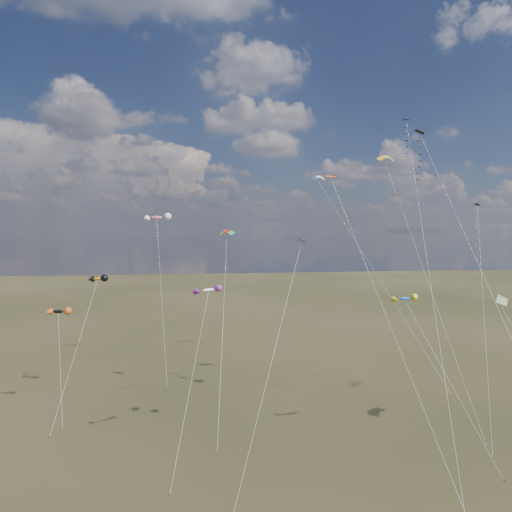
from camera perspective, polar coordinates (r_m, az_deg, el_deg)
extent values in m
cube|color=black|center=(56.51, 19.76, 14.39)|extent=(1.20, 1.26, 0.49)
cylinder|color=silver|center=(44.43, 27.36, -4.10)|extent=(0.09, 26.45, 33.07)
cube|color=#0B1155|center=(57.17, 18.27, 15.89)|extent=(1.17, 1.16, 0.26)
cylinder|color=silver|center=(43.86, 20.96, -3.02)|extent=(6.63, 23.90, 34.63)
cube|color=black|center=(46.21, 5.75, 1.92)|extent=(0.98, 1.03, 0.39)
cylinder|color=silver|center=(41.62, 2.03, -12.78)|extent=(8.05, 10.94, 20.90)
cube|color=#0D1644|center=(65.93, 25.94, 5.81)|extent=(0.75, 0.78, 0.27)
cylinder|color=silver|center=(57.82, 26.60, -6.36)|extent=(8.27, 15.65, 25.30)
cube|color=#332316|center=(53.02, 27.48, -21.49)|extent=(0.10, 0.10, 0.12)
cube|color=#D85D12|center=(44.98, 9.33, 9.80)|extent=(0.95, 0.92, 0.28)
cylinder|color=silver|center=(40.31, 16.67, -8.88)|extent=(6.63, 13.78, 27.12)
cylinder|color=silver|center=(56.95, 20.90, -3.12)|extent=(3.76, 16.96, 31.71)
cube|color=#332316|center=(54.99, 26.96, -20.56)|extent=(0.10, 0.10, 0.12)
cylinder|color=silver|center=(70.94, 14.97, -2.13)|extent=(12.94, 19.61, 30.95)
cube|color=#332316|center=(68.51, 23.31, -15.67)|extent=(0.10, 0.10, 0.12)
cylinder|color=silver|center=(53.47, -4.18, -8.66)|extent=(2.39, 16.75, 21.86)
cube|color=#332316|center=(49.04, -4.88, -23.26)|extent=(0.10, 0.10, 0.12)
ellipsoid|color=black|center=(61.61, -23.49, -6.38)|extent=(2.87, 1.51, 1.06)
cylinder|color=silver|center=(59.22, -23.27, -12.68)|extent=(2.17, 7.23, 11.95)
cube|color=#332316|center=(57.58, -23.03, -19.36)|extent=(0.10, 0.10, 0.12)
ellipsoid|color=orange|center=(64.82, -19.21, -2.70)|extent=(2.53, 1.80, 1.14)
cylinder|color=silver|center=(59.84, -21.56, -10.74)|extent=(2.58, 13.60, 15.46)
cube|color=#332316|center=(56.32, -24.43, -19.91)|extent=(0.10, 0.10, 0.12)
ellipsoid|color=white|center=(45.68, -5.96, -4.24)|extent=(2.72, 2.06, 0.77)
cylinder|color=silver|center=(43.49, -8.15, -15.47)|extent=(3.64, 8.12, 16.02)
cube|color=#332316|center=(43.14, -10.75, -27.26)|extent=(0.10, 0.10, 0.12)
ellipsoid|color=red|center=(78.76, -12.31, 4.70)|extent=(4.32, 2.18, 1.46)
cylinder|color=silver|center=(71.90, -11.74, -4.76)|extent=(2.25, 14.91, 24.10)
cube|color=#332316|center=(67.36, -11.05, -15.79)|extent=(0.10, 0.10, 0.12)
ellipsoid|color=blue|center=(50.38, 18.13, -5.07)|extent=(2.60, 1.20, 0.84)
cylinder|color=silver|center=(49.11, 23.11, -14.24)|extent=(4.87, 9.45, 14.81)
cube|color=#332316|center=(49.49, 28.61, -23.38)|extent=(0.10, 0.10, 0.12)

